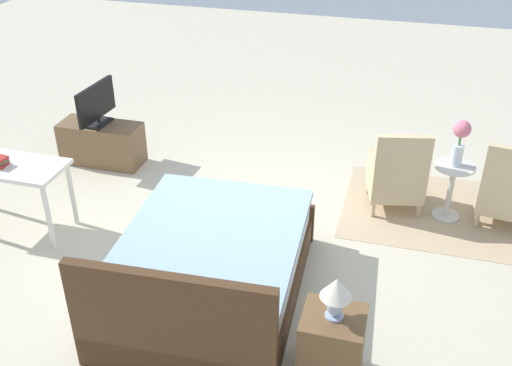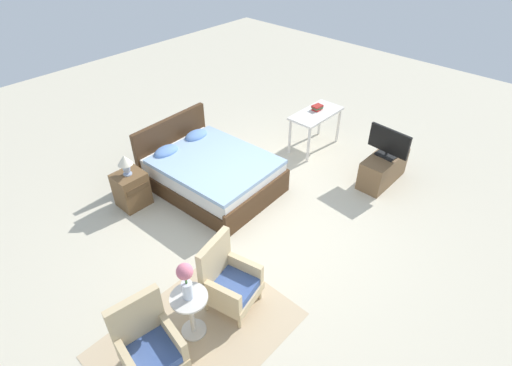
{
  "view_description": "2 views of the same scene",
  "coord_description": "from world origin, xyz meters",
  "px_view_note": "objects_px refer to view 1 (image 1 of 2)",
  "views": [
    {
      "loc": [
        -1.37,
        4.86,
        3.44
      ],
      "look_at": [
        -0.1,
        0.22,
        0.6
      ],
      "focal_mm": 42.0,
      "sensor_mm": 36.0,
      "label": 1
    },
    {
      "loc": [
        -3.33,
        -2.89,
        4.01
      ],
      "look_at": [
        0.03,
        0.2,
        0.58
      ],
      "focal_mm": 28.0,
      "sensor_mm": 36.0,
      "label": 2
    }
  ],
  "objects_px": {
    "armchair_by_window_left": "(509,191)",
    "vanity_desk": "(12,174)",
    "bed": "(209,270)",
    "tv_flatscreen": "(96,104)",
    "table_lamp": "(336,293)",
    "flower_vase": "(460,138)",
    "tv_stand": "(102,143)",
    "armchair_by_window_right": "(397,177)",
    "side_table": "(451,185)",
    "nightstand": "(331,346)"
  },
  "relations": [
    {
      "from": "bed",
      "to": "vanity_desk",
      "type": "bearing_deg",
      "value": -13.05
    },
    {
      "from": "bed",
      "to": "nightstand",
      "type": "bearing_deg",
      "value": 153.24
    },
    {
      "from": "armchair_by_window_right",
      "to": "flower_vase",
      "type": "xyz_separation_m",
      "value": [
        -0.54,
        0.01,
        0.51
      ]
    },
    {
      "from": "table_lamp",
      "to": "flower_vase",
      "type": "bearing_deg",
      "value": -108.93
    },
    {
      "from": "vanity_desk",
      "to": "bed",
      "type": "bearing_deg",
      "value": 166.95
    },
    {
      "from": "tv_stand",
      "to": "armchair_by_window_right",
      "type": "bearing_deg",
      "value": 177.83
    },
    {
      "from": "bed",
      "to": "table_lamp",
      "type": "distance_m",
      "value": 1.34
    },
    {
      "from": "bed",
      "to": "armchair_by_window_left",
      "type": "relative_size",
      "value": 2.22
    },
    {
      "from": "flower_vase",
      "to": "table_lamp",
      "type": "distance_m",
      "value": 2.53
    },
    {
      "from": "table_lamp",
      "to": "vanity_desk",
      "type": "xyz_separation_m",
      "value": [
        3.26,
        -1.06,
        -0.16
      ]
    },
    {
      "from": "armchair_by_window_left",
      "to": "tv_stand",
      "type": "xyz_separation_m",
      "value": [
        4.51,
        -0.13,
        -0.14
      ]
    },
    {
      "from": "armchair_by_window_right",
      "to": "flower_vase",
      "type": "relative_size",
      "value": 1.93
    },
    {
      "from": "armchair_by_window_left",
      "to": "side_table",
      "type": "relative_size",
      "value": 1.52
    },
    {
      "from": "nightstand",
      "to": "side_table",
      "type": "bearing_deg",
      "value": -108.93
    },
    {
      "from": "bed",
      "to": "armchair_by_window_right",
      "type": "bearing_deg",
      "value": -127.1
    },
    {
      "from": "bed",
      "to": "vanity_desk",
      "type": "relative_size",
      "value": 1.96
    },
    {
      "from": "flower_vase",
      "to": "table_lamp",
      "type": "xyz_separation_m",
      "value": [
        0.82,
        2.39,
        -0.12
      ]
    },
    {
      "from": "armchair_by_window_left",
      "to": "vanity_desk",
      "type": "distance_m",
      "value": 4.82
    },
    {
      "from": "side_table",
      "to": "tv_flatscreen",
      "type": "height_order",
      "value": "tv_flatscreen"
    },
    {
      "from": "side_table",
      "to": "table_lamp",
      "type": "relative_size",
      "value": 1.83
    },
    {
      "from": "table_lamp",
      "to": "tv_stand",
      "type": "relative_size",
      "value": 0.34
    },
    {
      "from": "tv_stand",
      "to": "bed",
      "type": "bearing_deg",
      "value": 135.88
    },
    {
      "from": "tv_stand",
      "to": "tv_flatscreen",
      "type": "xyz_separation_m",
      "value": [
        0.0,
        -0.0,
        0.49
      ]
    },
    {
      "from": "tv_stand",
      "to": "tv_flatscreen",
      "type": "bearing_deg",
      "value": -4.53
    },
    {
      "from": "tv_flatscreen",
      "to": "vanity_desk",
      "type": "bearing_deg",
      "value": 85.68
    },
    {
      "from": "nightstand",
      "to": "tv_stand",
      "type": "height_order",
      "value": "nightstand"
    },
    {
      "from": "armchair_by_window_left",
      "to": "side_table",
      "type": "height_order",
      "value": "armchair_by_window_left"
    },
    {
      "from": "vanity_desk",
      "to": "armchair_by_window_right",
      "type": "bearing_deg",
      "value": -159.21
    },
    {
      "from": "armchair_by_window_left",
      "to": "vanity_desk",
      "type": "height_order",
      "value": "armchair_by_window_left"
    },
    {
      "from": "armchair_by_window_left",
      "to": "tv_flatscreen",
      "type": "relative_size",
      "value": 1.33
    },
    {
      "from": "armchair_by_window_right",
      "to": "side_table",
      "type": "bearing_deg",
      "value": 178.67
    },
    {
      "from": "flower_vase",
      "to": "tv_flatscreen",
      "type": "distance_m",
      "value": 3.98
    },
    {
      "from": "nightstand",
      "to": "tv_flatscreen",
      "type": "distance_m",
      "value": 4.07
    },
    {
      "from": "tv_stand",
      "to": "tv_flatscreen",
      "type": "height_order",
      "value": "tv_flatscreen"
    },
    {
      "from": "flower_vase",
      "to": "tv_stand",
      "type": "bearing_deg",
      "value": -2.06
    },
    {
      "from": "side_table",
      "to": "nightstand",
      "type": "distance_m",
      "value": 2.53
    },
    {
      "from": "tv_stand",
      "to": "side_table",
      "type": "bearing_deg",
      "value": 177.94
    },
    {
      "from": "nightstand",
      "to": "tv_flatscreen",
      "type": "relative_size",
      "value": 0.82
    },
    {
      "from": "armchair_by_window_right",
      "to": "tv_stand",
      "type": "bearing_deg",
      "value": -2.17
    },
    {
      "from": "bed",
      "to": "vanity_desk",
      "type": "height_order",
      "value": "bed"
    },
    {
      "from": "side_table",
      "to": "nightstand",
      "type": "xyz_separation_m",
      "value": [
        0.82,
        2.39,
        -0.1
      ]
    },
    {
      "from": "tv_stand",
      "to": "table_lamp",
      "type": "bearing_deg",
      "value": 141.16
    },
    {
      "from": "flower_vase",
      "to": "table_lamp",
      "type": "bearing_deg",
      "value": 71.07
    },
    {
      "from": "side_table",
      "to": "flower_vase",
      "type": "distance_m",
      "value": 0.52
    },
    {
      "from": "armchair_by_window_left",
      "to": "tv_flatscreen",
      "type": "distance_m",
      "value": 4.53
    },
    {
      "from": "nightstand",
      "to": "table_lamp",
      "type": "relative_size",
      "value": 1.71
    },
    {
      "from": "side_table",
      "to": "flower_vase",
      "type": "xyz_separation_m",
      "value": [
        0.0,
        0.0,
        0.52
      ]
    },
    {
      "from": "flower_vase",
      "to": "tv_flatscreen",
      "type": "xyz_separation_m",
      "value": [
        3.97,
        -0.14,
        -0.16
      ]
    },
    {
      "from": "bed",
      "to": "armchair_by_window_left",
      "type": "height_order",
      "value": "bed"
    },
    {
      "from": "bed",
      "to": "tv_flatscreen",
      "type": "height_order",
      "value": "tv_flatscreen"
    }
  ]
}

